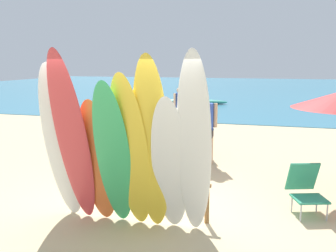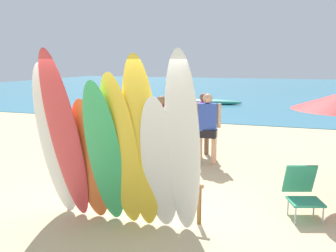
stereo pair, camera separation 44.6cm
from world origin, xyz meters
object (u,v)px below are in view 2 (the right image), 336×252
(surfboard_white_0, at_px, (56,142))
(surfboard_yellow_5, at_px, (142,146))
(surfboard_white_6, at_px, (160,166))
(beach_chair_red, at_px, (302,190))
(surfboard_yellow_4, at_px, (122,153))
(surfboard_white_7, at_px, (183,148))
(beachgoer_near_rack, at_px, (189,104))
(surfboard_orange_2, at_px, (90,161))
(beachgoer_strolling, at_px, (138,115))
(beachgoer_midbeach, at_px, (204,120))
(surfboard_green_3, at_px, (105,155))
(surfboard_red_1, at_px, (65,139))
(surfboard_rack, at_px, (131,186))
(beachgoer_photographing, at_px, (207,124))
(distant_boat, at_px, (208,102))
(beachgoer_by_water, at_px, (162,130))

(surfboard_white_0, bearing_deg, surfboard_yellow_5, -2.86)
(surfboard_white_6, xyz_separation_m, beach_chair_red, (1.93, 1.39, -0.59))
(surfboard_yellow_4, height_order, surfboard_white_7, surfboard_white_7)
(beachgoer_near_rack, xyz_separation_m, beach_chair_red, (4.05, -7.60, -0.42))
(surfboard_white_0, xyz_separation_m, surfboard_orange_2, (0.57, 0.04, -0.26))
(surfboard_orange_2, relative_size, beachgoer_strolling, 1.19)
(beachgoer_midbeach, bearing_deg, surfboard_green_3, 15.03)
(surfboard_white_6, xyz_separation_m, surfboard_white_7, (0.35, -0.06, 0.30))
(surfboard_green_3, relative_size, surfboard_yellow_5, 0.89)
(surfboard_red_1, relative_size, surfboard_white_7, 1.02)
(surfboard_rack, height_order, surfboard_red_1, surfboard_red_1)
(surfboard_white_0, distance_m, surfboard_yellow_5, 1.46)
(surfboard_white_7, bearing_deg, surfboard_white_0, 172.61)
(surfboard_orange_2, distance_m, surfboard_white_6, 1.14)
(surfboard_red_1, bearing_deg, surfboard_white_0, 151.98)
(beachgoer_near_rack, bearing_deg, beachgoer_strolling, 27.66)
(surfboard_white_6, distance_m, beachgoer_photographing, 3.94)
(surfboard_yellow_5, xyz_separation_m, surfboard_white_7, (0.60, -0.01, 0.03))
(surfboard_rack, relative_size, surfboard_white_0, 0.95)
(beachgoer_photographing, height_order, distant_boat, beachgoer_photographing)
(surfboard_white_0, xyz_separation_m, surfboard_yellow_5, (1.46, -0.05, 0.06))
(surfboard_yellow_5, bearing_deg, surfboard_white_0, 173.58)
(surfboard_orange_2, distance_m, surfboard_green_3, 0.36)
(surfboard_orange_2, relative_size, surfboard_yellow_4, 0.83)
(surfboard_white_6, bearing_deg, surfboard_white_7, -12.84)
(beachgoer_strolling, height_order, beachgoer_photographing, beachgoer_photographing)
(surfboard_yellow_5, bearing_deg, surfboard_yellow_4, 174.01)
(surfboard_rack, distance_m, surfboard_yellow_5, 1.09)
(surfboard_white_0, distance_m, surfboard_green_3, 0.89)
(surfboard_white_0, xyz_separation_m, surfboard_white_6, (1.71, -0.00, -0.22))
(beach_chair_red, xyz_separation_m, distant_boat, (-5.09, 15.12, -0.29))
(surfboard_green_3, xyz_separation_m, surfboard_white_6, (0.83, 0.07, -0.10))
(surfboard_rack, xyz_separation_m, beachgoer_midbeach, (0.17, 4.21, 0.47))
(surfboard_white_7, bearing_deg, beachgoer_photographing, 92.93)
(beachgoer_photographing, bearing_deg, beach_chair_red, -64.34)
(beachgoer_midbeach, bearing_deg, beach_chair_red, 54.86)
(beachgoer_by_water, relative_size, distant_boat, 0.44)
(surfboard_yellow_4, bearing_deg, beachgoer_photographing, 90.21)
(beachgoer_midbeach, bearing_deg, surfboard_white_0, 4.61)
(beach_chair_red, distance_m, distant_boat, 15.95)
(surfboard_red_1, relative_size, beachgoer_photographing, 1.62)
(surfboard_green_3, distance_m, surfboard_yellow_4, 0.27)
(beachgoer_strolling, relative_size, beachgoer_midbeach, 1.02)
(distant_boat, bearing_deg, surfboard_yellow_4, -81.08)
(surfboard_rack, height_order, distant_boat, surfboard_rack)
(surfboard_red_1, bearing_deg, surfboard_white_7, 2.31)
(surfboard_red_1, height_order, surfboard_green_3, surfboard_red_1)
(surfboard_white_7, xyz_separation_m, beach_chair_red, (1.57, 1.45, -0.89))
(surfboard_white_0, height_order, beach_chair_red, surfboard_white_0)
(surfboard_orange_2, relative_size, distant_boat, 0.50)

